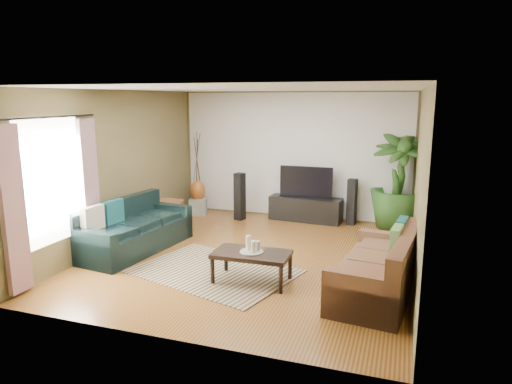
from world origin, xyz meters
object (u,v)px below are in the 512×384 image
at_px(television, 306,182).
at_px(potted_plant, 399,181).
at_px(tv_stand, 306,209).
at_px(pedestal, 198,206).
at_px(vase, 198,191).
at_px(sofa_right, 377,263).
at_px(coffee_table, 252,267).
at_px(sofa_left, 135,226).
at_px(speaker_left, 240,196).
at_px(side_table, 168,214).
at_px(speaker_right, 352,202).

bearing_deg(television, potted_plant, 0.00).
bearing_deg(tv_stand, pedestal, -169.82).
bearing_deg(vase, television, 5.66).
bearing_deg(sofa_right, television, -145.80).
xyz_separation_m(coffee_table, vase, (-2.38, 3.23, 0.32)).
xyz_separation_m(coffee_table, television, (0.01, 3.47, 0.62)).
height_order(sofa_left, vase, sofa_left).
xyz_separation_m(coffee_table, tv_stand, (0.01, 3.47, 0.03)).
relative_size(television, speaker_left, 1.11).
height_order(sofa_right, side_table, sofa_right).
distance_m(pedestal, vase, 0.35).
height_order(sofa_right, speaker_left, speaker_left).
height_order(television, pedestal, television).
bearing_deg(speaker_left, coffee_table, -52.86).
distance_m(sofa_left, sofa_right, 4.07).
bearing_deg(television, sofa_right, -63.16).
distance_m(potted_plant, pedestal, 4.32).
height_order(sofa_left, speaker_right, speaker_right).
bearing_deg(sofa_left, sofa_right, -90.29).
xyz_separation_m(tv_stand, potted_plant, (1.85, 0.00, 0.71)).
relative_size(sofa_right, vase, 4.21).
xyz_separation_m(speaker_right, vase, (-3.35, -0.24, 0.06)).
relative_size(tv_stand, speaker_right, 1.60).
xyz_separation_m(speaker_right, potted_plant, (0.89, 0.00, 0.48)).
distance_m(speaker_right, vase, 3.36).
relative_size(potted_plant, side_table, 3.62).
bearing_deg(coffee_table, potted_plant, 60.60).
xyz_separation_m(potted_plant, side_table, (-4.39, -1.34, -0.69)).
bearing_deg(tv_stand, sofa_left, -125.60).
bearing_deg(sofa_right, coffee_table, -77.89).
distance_m(coffee_table, speaker_left, 3.40).
xyz_separation_m(television, potted_plant, (1.85, 0.00, 0.12)).
bearing_deg(vase, potted_plant, 3.20).
bearing_deg(speaker_right, speaker_left, -160.91).
relative_size(sofa_left, sofa_right, 1.08).
bearing_deg(potted_plant, sofa_right, -92.76).
bearing_deg(pedestal, speaker_right, 4.05).
distance_m(sofa_right, coffee_table, 1.72).
height_order(vase, side_table, vase).
xyz_separation_m(tv_stand, vase, (-2.39, -0.24, 0.28)).
height_order(tv_stand, pedestal, tv_stand).
xyz_separation_m(sofa_left, sofa_right, (4.04, -0.54, 0.00)).
xyz_separation_m(coffee_table, speaker_left, (-1.34, 3.11, 0.28)).
relative_size(television, pedestal, 3.04).
distance_m(speaker_right, potted_plant, 1.01).
bearing_deg(speaker_right, sofa_right, -67.42).
relative_size(vase, side_table, 0.89).
height_order(sofa_left, sofa_right, same).
bearing_deg(sofa_right, speaker_left, -126.99).
distance_m(potted_plant, side_table, 4.64).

